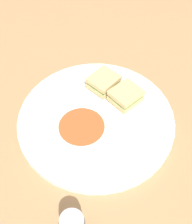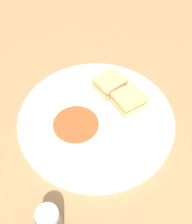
% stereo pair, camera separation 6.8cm
% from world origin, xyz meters
% --- Properties ---
extents(ground_plane, '(2.40, 2.40, 0.00)m').
position_xyz_m(ground_plane, '(0.00, 0.00, 0.00)').
color(ground_plane, '#9E754C').
extents(plate, '(0.35, 0.35, 0.02)m').
position_xyz_m(plate, '(0.00, 0.00, 0.01)').
color(plate, white).
rests_on(plate, ground_plane).
extents(soup_bowl, '(0.11, 0.11, 0.06)m').
position_xyz_m(soup_bowl, '(0.08, -0.01, 0.05)').
color(soup_bowl, white).
rests_on(soup_bowl, plate).
extents(spoon, '(0.11, 0.04, 0.01)m').
position_xyz_m(spoon, '(0.07, -0.07, 0.02)').
color(spoon, silver).
rests_on(spoon, plate).
extents(sandwich_half_near, '(0.09, 0.08, 0.03)m').
position_xyz_m(sandwich_half_near, '(-0.07, 0.05, 0.04)').
color(sandwich_half_near, tan).
rests_on(sandwich_half_near, plate).
extents(sandwich_half_far, '(0.08, 0.08, 0.03)m').
position_xyz_m(sandwich_half_far, '(-0.09, -0.01, 0.04)').
color(sandwich_half_far, tan).
rests_on(sandwich_half_far, plate).
extents(salt_shaker, '(0.04, 0.04, 0.09)m').
position_xyz_m(salt_shaker, '(0.25, 0.04, 0.04)').
color(salt_shaker, '#4C4742').
rests_on(salt_shaker, ground_plane).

